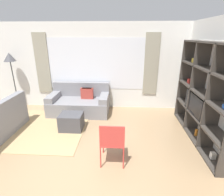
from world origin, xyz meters
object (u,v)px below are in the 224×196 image
object	(u,v)px
shelving_unit	(206,95)
ottoman	(71,122)
couch_main	(80,103)
folding_chair	(112,140)
floor_lamp	(10,60)

from	to	relation	value
shelving_unit	ottoman	bearing A→B (deg)	176.34
couch_main	folding_chair	world-z (taller)	couch_main
couch_main	ottoman	xyz separation A→B (m)	(0.03, -1.09, -0.10)
ottoman	folding_chair	distance (m)	1.69
shelving_unit	ottoman	xyz separation A→B (m)	(-3.14, 0.20, -0.87)
folding_chair	floor_lamp	bearing A→B (deg)	-37.34
floor_lamp	folding_chair	bearing A→B (deg)	-37.34
ottoman	floor_lamp	world-z (taller)	floor_lamp
shelving_unit	floor_lamp	world-z (taller)	shelving_unit
ottoman	floor_lamp	xyz separation A→B (m)	(-2.18, 1.30, 1.36)
couch_main	ottoman	bearing A→B (deg)	-88.34
ottoman	folding_chair	world-z (taller)	folding_chair
floor_lamp	folding_chair	size ratio (longest dim) A/B	2.10
couch_main	floor_lamp	xyz separation A→B (m)	(-2.15, 0.21, 1.26)
couch_main	floor_lamp	bearing A→B (deg)	174.52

